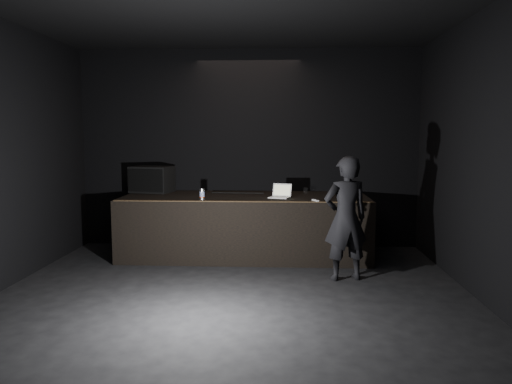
{
  "coord_description": "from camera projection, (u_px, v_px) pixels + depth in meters",
  "views": [
    {
      "loc": [
        0.61,
        -5.4,
        2.0
      ],
      "look_at": [
        0.2,
        2.3,
        1.11
      ],
      "focal_mm": 35.0,
      "sensor_mm": 36.0,
      "label": 1
    }
  ],
  "objects": [
    {
      "name": "ground",
      "position": [
        227.0,
        313.0,
        5.62
      ],
      "size": [
        7.0,
        7.0,
        0.0
      ],
      "primitive_type": "plane",
      "color": "black",
      "rests_on": "ground"
    },
    {
      "name": "room_walls",
      "position": [
        226.0,
        133.0,
        5.39
      ],
      "size": [
        6.1,
        7.1,
        3.52
      ],
      "color": "black",
      "rests_on": "ground"
    },
    {
      "name": "stage_riser",
      "position": [
        245.0,
        226.0,
        8.27
      ],
      "size": [
        4.0,
        1.5,
        1.0
      ],
      "primitive_type": "cube",
      "color": "black",
      "rests_on": "ground"
    },
    {
      "name": "riser_lip",
      "position": [
        242.0,
        201.0,
        7.51
      ],
      "size": [
        3.92,
        0.1,
        0.01
      ],
      "primitive_type": "cube",
      "color": "brown",
      "rests_on": "stage_riser"
    },
    {
      "name": "stage_monitor",
      "position": [
        152.0,
        179.0,
        8.71
      ],
      "size": [
        0.77,
        0.63,
        0.45
      ],
      "rotation": [
        0.0,
        0.0,
        -0.21
      ],
      "color": "black",
      "rests_on": "stage_riser"
    },
    {
      "name": "cable",
      "position": [
        238.0,
        193.0,
        8.55
      ],
      "size": [
        0.91,
        0.08,
        0.02
      ],
      "primitive_type": "cylinder",
      "rotation": [
        0.0,
        1.57,
        -0.06
      ],
      "color": "black",
      "rests_on": "stage_riser"
    },
    {
      "name": "laptop",
      "position": [
        281.0,
        194.0,
        7.99
      ],
      "size": [
        0.39,
        0.37,
        0.22
      ],
      "rotation": [
        0.0,
        0.0,
        -0.33
      ],
      "color": "silver",
      "rests_on": "stage_riser"
    },
    {
      "name": "beer_can",
      "position": [
        202.0,
        194.0,
        7.65
      ],
      "size": [
        0.08,
        0.08,
        0.18
      ],
      "color": "silver",
      "rests_on": "stage_riser"
    },
    {
      "name": "plastic_cup",
      "position": [
        306.0,
        191.0,
        8.53
      ],
      "size": [
        0.08,
        0.08,
        0.1
      ],
      "primitive_type": "cylinder",
      "color": "white",
      "rests_on": "stage_riser"
    },
    {
      "name": "wii_remote",
      "position": [
        315.0,
        201.0,
        7.51
      ],
      "size": [
        0.1,
        0.17,
        0.03
      ],
      "primitive_type": "cube",
      "rotation": [
        0.0,
        0.0,
        0.39
      ],
      "color": "silver",
      "rests_on": "stage_riser"
    },
    {
      "name": "person",
      "position": [
        346.0,
        218.0,
        6.84
      ],
      "size": [
        0.71,
        0.56,
        1.72
      ],
      "primitive_type": "imported",
      "rotation": [
        0.0,
        0.0,
        3.41
      ],
      "color": "black",
      "rests_on": "ground"
    }
  ]
}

